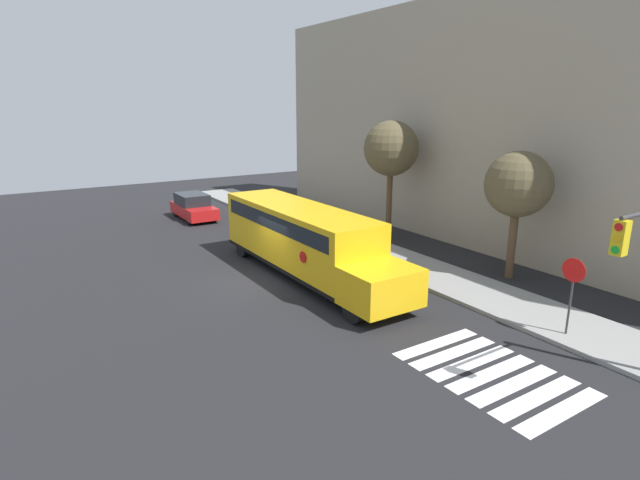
% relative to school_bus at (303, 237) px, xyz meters
% --- Properties ---
extents(ground_plane, '(60.00, 60.00, 0.00)m').
position_rel_school_bus_xyz_m(ground_plane, '(-0.38, -1.83, -1.71)').
color(ground_plane, black).
extents(sidewalk_strip, '(44.00, 3.00, 0.15)m').
position_rel_school_bus_xyz_m(sidewalk_strip, '(-0.38, 4.67, -1.64)').
color(sidewalk_strip, gray).
rests_on(sidewalk_strip, ground).
extents(building_backdrop, '(32.00, 4.00, 12.48)m').
position_rel_school_bus_xyz_m(building_backdrop, '(-0.38, 11.17, 4.53)').
color(building_backdrop, '#9E937F').
rests_on(building_backdrop, ground).
extents(crosswalk_stripes, '(4.70, 3.20, 0.01)m').
position_rel_school_bus_xyz_m(crosswalk_stripes, '(9.86, 0.17, -1.71)').
color(crosswalk_stripes, white).
rests_on(crosswalk_stripes, ground).
extents(school_bus, '(11.39, 2.57, 2.97)m').
position_rel_school_bus_xyz_m(school_bus, '(0.00, 0.00, 0.00)').
color(school_bus, yellow).
rests_on(school_bus, ground).
extents(parked_car, '(4.31, 1.83, 1.61)m').
position_rel_school_bus_xyz_m(parked_car, '(-13.35, -0.33, -0.93)').
color(parked_car, red).
rests_on(parked_car, ground).
extents(stop_sign, '(0.76, 0.10, 2.66)m').
position_rel_school_bus_xyz_m(stop_sign, '(9.69, 3.91, 0.07)').
color(stop_sign, '#38383A').
rests_on(stop_sign, ground).
extents(tree_near_sidewalk, '(2.71, 2.71, 5.39)m').
position_rel_school_bus_xyz_m(tree_near_sidewalk, '(5.02, 7.26, 2.28)').
color(tree_near_sidewalk, brown).
rests_on(tree_near_sidewalk, ground).
extents(tree_far_sidewalk, '(2.95, 2.95, 6.38)m').
position_rel_school_bus_xyz_m(tree_far_sidewalk, '(-2.98, 7.27, 3.15)').
color(tree_far_sidewalk, brown).
rests_on(tree_far_sidewalk, ground).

